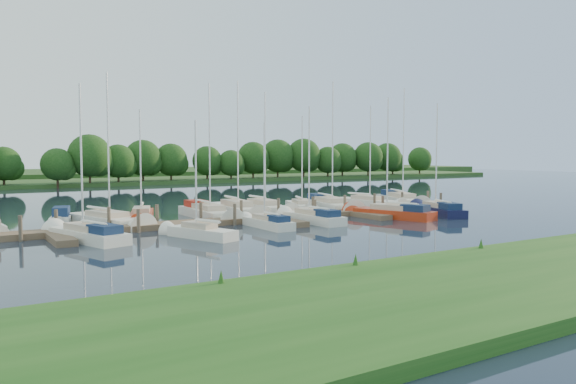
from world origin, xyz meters
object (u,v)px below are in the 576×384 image
sailboat_n_5 (237,211)px  sailboat_s_2 (267,223)px  motorboat (61,219)px  dock (273,219)px

sailboat_n_5 → sailboat_s_2: (-2.08, -8.89, 0.03)m
motorboat → sailboat_s_2: bearing=154.8°
motorboat → sailboat_n_5: sailboat_n_5 is taller
motorboat → sailboat_s_2: (12.10, -10.29, -0.03)m
dock → motorboat: bearing=152.9°
sailboat_n_5 → motorboat: bearing=-0.6°
sailboat_s_2 → dock: bearing=52.8°
motorboat → dock: bearing=168.1°
motorboat → sailboat_s_2: 15.88m
sailboat_n_5 → sailboat_s_2: size_ratio=1.53×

